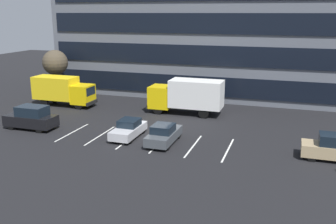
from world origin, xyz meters
TOP-DOWN VIEW (x-y plane):
  - ground_plane at (0.00, 0.00)m, footprint 120.00×120.00m
  - office_building at (0.00, 17.95)m, footprint 37.68×10.85m
  - lot_markings at (-0.00, -2.51)m, footprint 14.14×5.40m
  - box_truck_yellow_all at (-13.45, 5.93)m, footprint 7.15×2.37m
  - box_truck_yellow at (1.02, 6.88)m, footprint 7.88×2.61m
  - suv_tan at (14.56, -2.15)m, footprint 4.28×1.81m
  - sedan_charcoal at (1.70, -2.57)m, footprint 1.88×4.49m
  - suv_black at (-11.15, -2.68)m, footprint 4.77×2.02m
  - sedan_silver at (-1.66, -2.09)m, footprint 1.80×4.31m
  - bare_tree at (-17.00, 9.94)m, footprint 3.15×3.15m

SIDE VIEW (x-z plane):
  - ground_plane at x=0.00m, z-range 0.00..0.00m
  - lot_markings at x=0.00m, z-range 0.00..0.01m
  - sedan_silver at x=-1.66m, z-range -0.04..1.50m
  - sedan_charcoal at x=1.70m, z-range -0.04..1.56m
  - suv_tan at x=14.56m, z-range -0.03..1.90m
  - suv_black at x=-11.15m, z-range -0.04..2.12m
  - box_truck_yellow_all at x=-13.45m, z-range 0.21..3.52m
  - box_truck_yellow at x=1.02m, z-range 0.23..3.88m
  - bare_tree at x=-17.00m, z-range 1.35..7.25m
  - office_building at x=0.00m, z-range 0.00..14.40m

